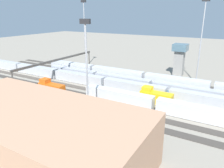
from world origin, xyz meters
TOP-DOWN VIEW (x-y plane):
  - ground_plane at (0.00, 0.00)m, footprint 400.00×400.00m
  - track_bed_0 at (0.00, -20.00)m, footprint 140.00×2.80m
  - track_bed_1 at (0.00, -15.00)m, footprint 140.00×2.80m
  - track_bed_2 at (0.00, -10.00)m, footprint 140.00×2.80m
  - track_bed_3 at (0.00, -5.00)m, footprint 140.00×2.80m
  - track_bed_4 at (0.00, 0.00)m, footprint 140.00×2.80m
  - track_bed_5 at (0.00, 5.00)m, footprint 140.00×2.80m
  - track_bed_6 at (0.00, 10.00)m, footprint 140.00×2.80m
  - track_bed_7 at (0.00, 15.00)m, footprint 140.00×2.80m
  - track_bed_8 at (0.00, 20.00)m, footprint 140.00×2.80m
  - train_on_track_7 at (14.82, 15.00)m, footprint 10.00×3.00m
  - train_on_track_4 at (3.59, 0.00)m, footprint 139.00×3.00m
  - train_on_track_5 at (-19.43, 5.00)m, footprint 10.00×3.00m
  - train_on_track_2 at (-9.70, -10.00)m, footprint 95.60×3.06m
  - train_on_track_6 at (-21.16, 10.00)m, footprint 47.20×3.00m
  - train_on_track_3 at (-12.55, -5.00)m, footprint 90.60×3.06m
  - light_mast_0 at (-26.76, -23.03)m, footprint 2.80×0.70m
  - light_mast_1 at (-7.30, 23.60)m, footprint 2.80×0.70m
  - light_mast_2 at (28.36, -23.41)m, footprint 2.80×0.70m
  - signal_gantry at (25.17, 0.00)m, footprint 0.70×45.00m
  - maintenance_shed at (-8.33, 41.93)m, footprint 43.59×20.63m
  - control_tower at (-17.61, -30.99)m, footprint 6.00×6.00m

SIDE VIEW (x-z plane):
  - ground_plane at x=0.00m, z-range 0.00..0.00m
  - track_bed_0 at x=0.00m, z-range 0.00..0.12m
  - track_bed_1 at x=0.00m, z-range 0.00..0.12m
  - track_bed_2 at x=0.00m, z-range 0.00..0.12m
  - track_bed_3 at x=0.00m, z-range 0.00..0.12m
  - track_bed_4 at x=0.00m, z-range 0.00..0.12m
  - track_bed_5 at x=0.00m, z-range 0.00..0.12m
  - track_bed_6 at x=0.00m, z-range 0.00..0.12m
  - track_bed_7 at x=0.00m, z-range 0.00..0.12m
  - track_bed_8 at x=0.00m, z-range 0.00..0.12m
  - train_on_track_6 at x=-21.16m, z-range 0.12..3.92m
  - train_on_track_3 at x=-12.55m, z-range -0.14..4.26m
  - train_on_track_4 at x=3.59m, z-range -0.13..4.27m
  - train_on_track_7 at x=14.82m, z-range -0.34..4.66m
  - train_on_track_5 at x=-19.43m, z-range -0.34..4.66m
  - train_on_track_2 at x=-9.70m, z-range 0.09..5.09m
  - maintenance_shed at x=-8.33m, z-range 0.00..10.42m
  - signal_gantry at x=25.17m, z-range 3.40..12.20m
  - control_tower at x=-17.61m, z-range 1.17..15.37m
  - light_mast_1 at x=-7.30m, z-range 3.66..29.34m
  - light_mast_0 at x=-26.76m, z-range 3.93..36.10m
  - light_mast_2 at x=28.36m, z-range 3.96..36.97m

